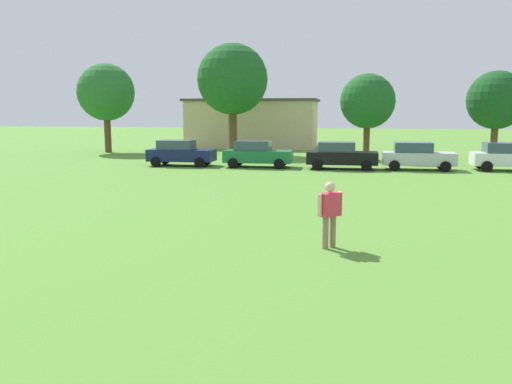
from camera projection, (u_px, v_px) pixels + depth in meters
name	position (u px, v px, depth m)	size (l,w,h in m)	color
ground_plane	(291.00, 176.00, 29.63)	(160.00, 160.00, 0.00)	#568C33
adult_bystander	(330.00, 209.00, 14.04)	(0.64, 0.64, 1.77)	#8C7259
parked_car_navy_0	(180.00, 153.00, 35.00)	(4.30, 2.02, 1.68)	#141E4C
parked_car_green_1	(257.00, 154.00, 34.14)	(4.30, 2.02, 1.68)	#196B38
parked_car_black_2	(341.00, 155.00, 33.03)	(4.30, 2.02, 1.68)	black
parked_car_silver_3	(417.00, 156.00, 32.59)	(4.30, 2.02, 1.68)	silver
parked_car_white_4	(508.00, 156.00, 32.18)	(4.30, 2.02, 1.68)	white
tree_far_left	(106.00, 93.00, 45.53)	(4.85, 4.85, 7.55)	brown
tree_left	(233.00, 80.00, 43.72)	(5.79, 5.79, 9.02)	brown
tree_right	(368.00, 101.00, 39.36)	(4.04, 4.04, 6.29)	brown
tree_far_right	(497.00, 100.00, 37.42)	(4.08, 4.08, 6.35)	brown
house_left	(253.00, 123.00, 52.45)	(12.65, 6.83, 4.68)	beige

